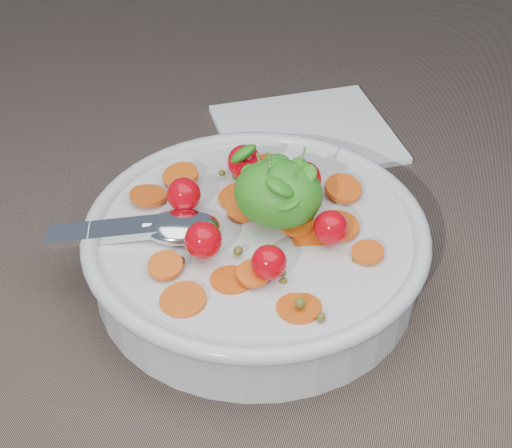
# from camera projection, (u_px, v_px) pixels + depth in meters

# --- Properties ---
(ground) EXTENTS (6.00, 6.00, 0.00)m
(ground) POSITION_uv_depth(u_px,v_px,m) (286.00, 286.00, 0.56)
(ground) COLOR brown
(ground) RESTS_ON ground
(bowl) EXTENTS (0.26, 0.24, 0.10)m
(bowl) POSITION_uv_depth(u_px,v_px,m) (256.00, 247.00, 0.55)
(bowl) COLOR silver
(bowl) RESTS_ON ground
(napkin) EXTENTS (0.20, 0.19, 0.01)m
(napkin) POSITION_uv_depth(u_px,v_px,m) (306.00, 133.00, 0.71)
(napkin) COLOR white
(napkin) RESTS_ON ground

